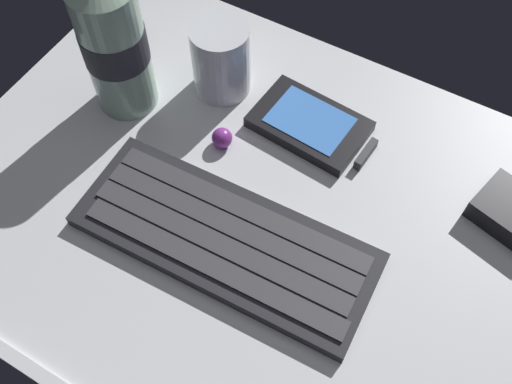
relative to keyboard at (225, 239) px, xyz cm
name	(u,v)px	position (x,y,z in cm)	size (l,w,h in cm)	color
ground_plane	(255,214)	(0.60, 4.56, -1.79)	(64.00, 48.00, 2.80)	silver
keyboard	(225,239)	(0.00, 0.00, 0.00)	(29.40, 12.10, 1.70)	#232328
handheld_device	(315,127)	(1.26, 16.28, -0.08)	(13.22, 8.55, 1.50)	black
juice_cup	(221,61)	(-10.67, 16.81, 3.10)	(6.40, 6.40, 8.50)	silver
water_bottle	(113,38)	(-18.82, 9.99, 8.20)	(6.73, 6.73, 20.80)	#9EC1A8
charger_block	(512,213)	(22.71, 16.10, 0.39)	(7.00, 5.60, 2.40)	black
trackball_mouse	(222,138)	(-6.40, 9.79, 0.29)	(2.20, 2.20, 2.20)	purple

